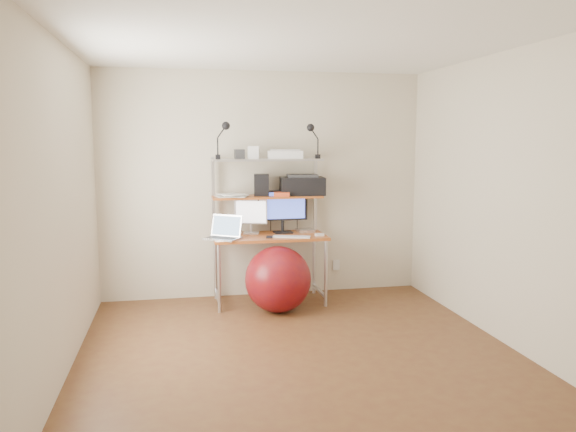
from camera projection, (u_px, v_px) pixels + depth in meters
name	position (u px, v px, depth m)	size (l,w,h in m)	color
room	(298.00, 203.00, 4.53)	(3.60, 3.60, 3.60)	brown
computer_desk	(268.00, 214.00, 6.03)	(1.20, 0.60, 1.57)	#AF4F22
wall_outlet	(336.00, 265.00, 6.56)	(0.08, 0.01, 0.12)	silver
monitor_silver	(251.00, 214.00, 6.08)	(0.35, 0.16, 0.40)	silver
monitor_black	(283.00, 208.00, 6.13)	(0.55, 0.16, 0.55)	black
laptop	(224.00, 234.00, 5.79)	(0.44, 0.42, 0.30)	silver
keyboard	(292.00, 237.00, 5.87)	(0.39, 0.11, 0.01)	silver
mouse	(320.00, 235.00, 5.95)	(0.09, 0.05, 0.02)	silver
mac_mini	(305.00, 230.00, 6.21)	(0.18, 0.18, 0.03)	silver
phone	(270.00, 237.00, 5.86)	(0.07, 0.13, 0.01)	black
printer	(302.00, 185.00, 6.17)	(0.50, 0.36, 0.23)	black
nas_cube	(261.00, 185.00, 6.07)	(0.16, 0.16, 0.23)	black
red_box	(282.00, 194.00, 5.99)	(0.16, 0.11, 0.05)	#CD4620
scanner	(285.00, 154.00, 6.04)	(0.40, 0.29, 0.10)	silver
box_white	(254.00, 152.00, 5.96)	(0.12, 0.10, 0.14)	silver
box_grey	(239.00, 154.00, 5.98)	(0.10, 0.10, 0.10)	#313134
clip_lamp_left	(224.00, 132.00, 5.83)	(0.15, 0.09, 0.39)	black
clip_lamp_right	(312.00, 133.00, 5.97)	(0.15, 0.08, 0.37)	black
exercise_ball	(278.00, 279.00, 5.73)	(0.68, 0.68, 0.68)	maroon
paper_stack	(232.00, 195.00, 5.98)	(0.38, 0.43, 0.03)	white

